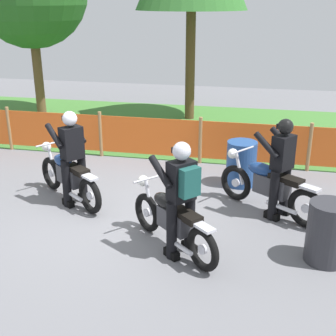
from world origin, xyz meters
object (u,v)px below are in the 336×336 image
at_px(rider_lead, 182,194).
at_px(rider_third, 72,155).
at_px(motorcycle_lead, 172,220).
at_px(motorcycle_third, 68,176).
at_px(rider_trailing, 281,165).
at_px(spare_drum, 241,163).
at_px(oil_drum, 328,233).
at_px(motorcycle_trailing, 268,186).

distance_m(rider_lead, rider_third, 2.52).
relative_size(motorcycle_lead, motorcycle_third, 0.91).
height_order(rider_trailing, spare_drum, rider_trailing).
distance_m(rider_lead, oil_drum, 2.08).
bearing_deg(rider_third, rider_trailing, -139.32).
bearing_deg(oil_drum, rider_lead, -172.64).
bearing_deg(rider_trailing, motorcycle_third, 37.26).
distance_m(rider_lead, spare_drum, 2.91).
distance_m(motorcycle_trailing, rider_lead, 2.09).
bearing_deg(spare_drum, rider_trailing, -61.30).
bearing_deg(rider_trailing, rider_third, 39.22).
relative_size(motorcycle_lead, oil_drum, 1.74).
bearing_deg(motorcycle_trailing, oil_drum, 155.51).
bearing_deg(motorcycle_trailing, rider_trailing, -179.43).
bearing_deg(motorcycle_third, rider_lead, -174.50).
bearing_deg(spare_drum, rider_third, -152.27).
xyz_separation_m(rider_lead, rider_third, (-2.16, 1.30, -0.03)).
distance_m(rider_trailing, oil_drum, 1.51).
xyz_separation_m(motorcycle_lead, oil_drum, (2.16, 0.12, -0.01)).
distance_m(motorcycle_trailing, motorcycle_third, 3.52).
relative_size(motorcycle_trailing, motorcycle_third, 1.05).
xyz_separation_m(rider_trailing, rider_third, (-3.53, -0.24, 0.00)).
bearing_deg(rider_third, motorcycle_lead, -173.12).
bearing_deg(motorcycle_lead, rider_trailing, -95.32).
relative_size(motorcycle_lead, rider_lead, 0.91).
distance_m(motorcycle_lead, motorcycle_third, 2.51).
relative_size(motorcycle_third, rider_trailing, 0.99).
relative_size(motorcycle_third, oil_drum, 1.91).
bearing_deg(motorcycle_third, oil_drum, -158.11).
bearing_deg(rider_lead, rider_third, 11.31).
bearing_deg(motorcycle_lead, rider_lead, -179.49).
distance_m(motorcycle_trailing, spare_drum, 1.25).
relative_size(motorcycle_trailing, rider_third, 1.04).
distance_m(motorcycle_lead, motorcycle_trailing, 2.03).
bearing_deg(motorcycle_lead, oil_drum, -134.68).
distance_m(motorcycle_trailing, rider_third, 3.41).
height_order(motorcycle_lead, rider_third, rider_third).
bearing_deg(motorcycle_trailing, motorcycle_third, 39.23).
bearing_deg(rider_third, oil_drum, -157.16).
height_order(motorcycle_trailing, spare_drum, motorcycle_trailing).
bearing_deg(rider_lead, motorcycle_lead, 0.51).
relative_size(motorcycle_trailing, rider_lead, 1.04).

